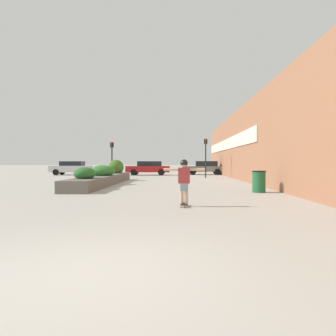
{
  "coord_description": "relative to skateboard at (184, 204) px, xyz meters",
  "views": [
    {
      "loc": [
        1.25,
        -3.91,
        1.37
      ],
      "look_at": [
        0.59,
        17.94,
        0.98
      ],
      "focal_mm": 35.0,
      "sensor_mm": 36.0,
      "label": 1
    }
  ],
  "objects": [
    {
      "name": "planter_box",
      "position": [
        -4.76,
        10.04,
        0.38
      ],
      "size": [
        1.49,
        12.27,
        1.55
      ],
      "color": "#605B54",
      "rests_on": "ground_plane"
    },
    {
      "name": "building_wall_right",
      "position": [
        4.79,
        12.5,
        2.67
      ],
      "size": [
        0.67,
        45.33,
        5.48
      ],
      "color": "#9E6647",
      "rests_on": "ground_plane"
    },
    {
      "name": "skateboard",
      "position": [
        0.0,
        0.0,
        0.0
      ],
      "size": [
        0.26,
        0.68,
        0.1
      ],
      "rotation": [
        0.0,
        0.0,
        -0.08
      ],
      "color": "black",
      "rests_on": "ground_plane"
    },
    {
      "name": "ground_plane",
      "position": [
        -1.44,
        -6.15,
        -0.07
      ],
      "size": [
        300.0,
        300.0,
        0.0
      ],
      "primitive_type": "plane",
      "color": "#ADA89E"
    },
    {
      "name": "skateboarder",
      "position": [
        -0.0,
        -0.0,
        0.85
      ],
      "size": [
        1.27,
        0.23,
        1.36
      ],
      "rotation": [
        0.0,
        0.0,
        -0.08
      ],
      "color": "tan",
      "rests_on": "skateboard"
    },
    {
      "name": "trash_bin",
      "position": [
        3.47,
        4.81,
        0.42
      ],
      "size": [
        0.61,
        0.61,
        0.98
      ],
      "color": "#1E5B33",
      "rests_on": "ground_plane"
    },
    {
      "name": "car_rightmost",
      "position": [
        -11.54,
        24.41,
        0.7
      ],
      "size": [
        4.15,
        2.02,
        1.46
      ],
      "rotation": [
        0.0,
        0.0,
        1.57
      ],
      "color": "#BCBCC1",
      "rests_on": "ground_plane"
    },
    {
      "name": "traffic_light_right",
      "position": [
        2.24,
        18.53,
        2.26
      ],
      "size": [
        0.28,
        0.3,
        3.41
      ],
      "color": "black",
      "rests_on": "ground_plane"
    },
    {
      "name": "car_leftmost",
      "position": [
        -3.27,
        24.2,
        0.7
      ],
      "size": [
        4.55,
        1.86,
        1.46
      ],
      "rotation": [
        0.0,
        0.0,
        1.57
      ],
      "color": "maroon",
      "rests_on": "ground_plane"
    },
    {
      "name": "car_center_right",
      "position": [
        2.79,
        25.75,
        0.71
      ],
      "size": [
        4.23,
        1.87,
        1.47
      ],
      "rotation": [
        0.0,
        0.0,
        1.57
      ],
      "color": "slate",
      "rests_on": "ground_plane"
    },
    {
      "name": "traffic_light_left",
      "position": [
        -5.93,
        18.24,
        2.07
      ],
      "size": [
        0.28,
        0.3,
        3.11
      ],
      "color": "black",
      "rests_on": "ground_plane"
    },
    {
      "name": "car_center_left",
      "position": [
        9.98,
        23.97,
        0.71
      ],
      "size": [
        4.12,
        1.95,
        1.49
      ],
      "rotation": [
        0.0,
        0.0,
        -1.57
      ],
      "color": "silver",
      "rests_on": "ground_plane"
    }
  ]
}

